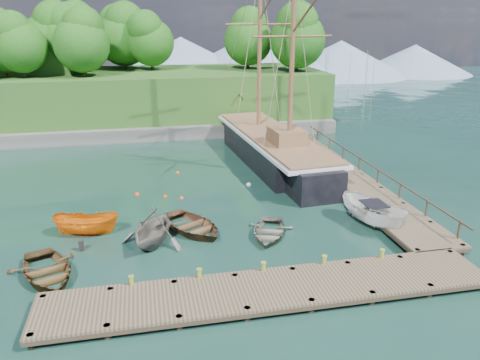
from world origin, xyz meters
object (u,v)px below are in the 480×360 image
Objects in this scene: motorboat_orange at (88,234)px; cabin_boat_white at (372,226)px; rowboat_3 at (269,236)px; rowboat_1 at (154,243)px; rowboat_0 at (48,278)px; schooner at (272,150)px; rowboat_2 at (193,231)px.

cabin_boat_white reaches higher than motorboat_orange.
motorboat_orange is 0.79× the size of cabin_boat_white.
motorboat_orange is 16.64m from cabin_boat_white.
motorboat_orange is (-10.10, 2.36, 0.00)m from rowboat_3.
cabin_boat_white is (12.82, -0.36, 0.00)m from rowboat_1.
rowboat_0 is 11.71m from rowboat_3.
rowboat_1 is 0.16× the size of schooner.
rowboat_2 is at bearing -128.46° from schooner.
motorboat_orange is at bearing 143.27° from rowboat_2.
schooner is at bearing 95.51° from rowboat_3.
cabin_boat_white is (16.49, -2.28, 0.00)m from motorboat_orange.
rowboat_3 is 1.00× the size of motorboat_orange.
rowboat_0 is 4.72m from motorboat_orange.
motorboat_orange is (-3.67, 1.92, 0.00)m from rowboat_1.
cabin_boat_white is (6.39, 0.08, 0.00)m from rowboat_3.
schooner reaches higher than rowboat_1.
rowboat_2 is (7.35, 3.70, 0.00)m from rowboat_0.
schooner reaches higher than rowboat_2.
motorboat_orange is 0.14× the size of schooner.
rowboat_0 is 0.93× the size of cabin_boat_white.
rowboat_1 is (5.09, 2.58, 0.00)m from rowboat_0.
cabin_boat_white reaches higher than rowboat_0.
rowboat_3 is (6.43, -0.44, 0.00)m from rowboat_1.
rowboat_1 reaches higher than rowboat_0.
cabin_boat_white reaches higher than rowboat_2.
schooner is at bearing 26.97° from rowboat_2.
rowboat_0 is 22.13m from schooner.
rowboat_1 reaches higher than motorboat_orange.
rowboat_1 reaches higher than rowboat_2.
cabin_boat_white is at bearing -83.80° from motorboat_orange.
rowboat_2 is 10.66m from cabin_boat_white.
rowboat_1 is 16.83m from schooner.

